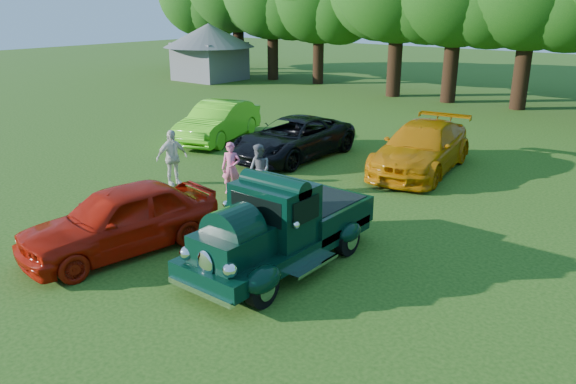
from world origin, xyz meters
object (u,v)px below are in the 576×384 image
Objects in this scene: back_car_lime at (218,122)px; gazebo at (209,45)px; spectator_white at (172,158)px; hero_pickup at (282,229)px; back_car_black at (293,138)px; back_car_orange at (422,148)px; spectator_pink at (231,168)px; spectator_grey at (259,170)px; red_convertible at (121,219)px.

back_car_lime is 19.04m from gazebo.
hero_pickup is at bearing -95.21° from spectator_white.
spectator_white reaches higher than back_car_black.
gazebo is at bearing 119.22° from back_car_lime.
hero_pickup is at bearing -92.19° from back_car_orange.
spectator_pink reaches higher than spectator_grey.
red_convertible is 4.50m from spectator_pink.
spectator_pink is 0.89× the size of spectator_white.
hero_pickup reaches higher than spectator_grey.
hero_pickup is 3.63m from red_convertible.
spectator_white is (-2.72, -0.88, 0.10)m from spectator_grey.
gazebo is (-19.71, 21.77, 1.65)m from red_convertible.
back_car_lime reaches higher than back_car_black.
back_car_lime is at bearing 177.43° from back_car_black.
hero_pickup reaches higher than spectator_white.
back_car_lime is at bearing 141.76° from hero_pickup.
hero_pickup is at bearing -53.70° from back_car_black.
spectator_grey is at bearing -53.02° from back_car_lime.
spectator_pink reaches higher than back_car_black.
spectator_pink is 0.24× the size of gazebo.
spectator_white is at bearing -138.76° from back_car_orange.
spectator_grey is at bearing 100.97° from red_convertible.
spectator_white is at bearing -46.68° from gazebo.
back_car_orange is (-0.82, 8.26, -0.02)m from hero_pickup.
spectator_grey reaches higher than back_car_black.
spectator_grey is 0.88× the size of spectator_white.
red_convertible is 2.61× the size of spectator_white.
gazebo reaches higher than hero_pickup.
red_convertible is at bearing -47.84° from gazebo.
hero_pickup is 30.52m from gazebo.
back_car_orange is 3.57× the size of spectator_pink.
gazebo is at bearing 138.77° from hero_pickup.
spectator_white is (-5.24, -6.05, 0.07)m from back_car_orange.
back_car_black is 0.80× the size of gazebo.
spectator_grey is (-2.52, -5.17, -0.03)m from back_car_orange.
spectator_white reaches higher than back_car_lime.
red_convertible reaches higher than spectator_grey.
back_car_lime is (-5.84, 8.82, 0.02)m from red_convertible.
back_car_black is 4.36m from spectator_pink.
back_car_black is (3.92, -0.17, -0.07)m from back_car_lime.
spectator_white is at bearing -144.55° from spectator_grey.
red_convertible is 0.69× the size of gazebo.
spectator_white is (-2.85, 3.89, 0.09)m from red_convertible.
spectator_white reaches higher than back_car_orange.
back_car_lime is 7.01m from spectator_grey.
spectator_pink is at bearing 146.28° from hero_pickup.
spectator_white reaches higher than spectator_grey.
back_car_black is (-1.92, 8.65, -0.04)m from red_convertible.
spectator_white is (3.00, -4.93, 0.07)m from back_car_lime.
red_convertible is 0.87× the size of back_car_black.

